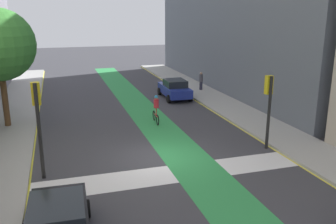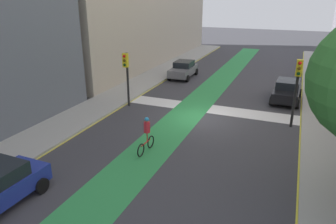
{
  "view_description": "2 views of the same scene",
  "coord_description": "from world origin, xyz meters",
  "px_view_note": "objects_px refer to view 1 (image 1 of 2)",
  "views": [
    {
      "loc": [
        -4.5,
        -16.06,
        6.94
      ],
      "look_at": [
        1.56,
        3.62,
        1.23
      ],
      "focal_mm": 38.9,
      "sensor_mm": 36.0,
      "label": 1
    },
    {
      "loc": [
        -5.2,
        18.64,
        7.59
      ],
      "look_at": [
        1.31,
        2.72,
        1.2
      ],
      "focal_mm": 33.87,
      "sensor_mm": 36.0,
      "label": 2
    }
  ],
  "objects_px": {
    "car_blue_right_far": "(175,89)",
    "cyclist_in_lane": "(156,109)",
    "traffic_signal_near_left": "(38,112)",
    "car_black_left_near": "(58,224)",
    "pedestrian_sidewalk_right_a": "(201,81)",
    "traffic_signal_near_right": "(269,98)"
  },
  "relations": [
    {
      "from": "car_blue_right_far",
      "to": "cyclist_in_lane",
      "type": "height_order",
      "value": "cyclist_in_lane"
    },
    {
      "from": "traffic_signal_near_right",
      "to": "cyclist_in_lane",
      "type": "relative_size",
      "value": 2.06
    },
    {
      "from": "traffic_signal_near_left",
      "to": "car_black_left_near",
      "type": "xyz_separation_m",
      "value": [
        0.57,
        -5.32,
        -2.12
      ]
    },
    {
      "from": "traffic_signal_near_left",
      "to": "pedestrian_sidewalk_right_a",
      "type": "relative_size",
      "value": 2.62
    },
    {
      "from": "car_black_left_near",
      "to": "cyclist_in_lane",
      "type": "bearing_deg",
      "value": 61.69
    },
    {
      "from": "traffic_signal_near_left",
      "to": "car_blue_right_far",
      "type": "distance_m",
      "value": 16.12
    },
    {
      "from": "traffic_signal_near_left",
      "to": "car_blue_right_far",
      "type": "xyz_separation_m",
      "value": [
        10.05,
        12.43,
        -2.12
      ]
    },
    {
      "from": "pedestrian_sidewalk_right_a",
      "to": "traffic_signal_near_right",
      "type": "bearing_deg",
      "value": -98.26
    },
    {
      "from": "car_blue_right_far",
      "to": "cyclist_in_lane",
      "type": "bearing_deg",
      "value": -117.73
    },
    {
      "from": "traffic_signal_near_right",
      "to": "car_black_left_near",
      "type": "bearing_deg",
      "value": -152.06
    },
    {
      "from": "car_blue_right_far",
      "to": "cyclist_in_lane",
      "type": "relative_size",
      "value": 2.29
    },
    {
      "from": "cyclist_in_lane",
      "to": "pedestrian_sidewalk_right_a",
      "type": "height_order",
      "value": "cyclist_in_lane"
    },
    {
      "from": "traffic_signal_near_left",
      "to": "car_blue_right_far",
      "type": "height_order",
      "value": "traffic_signal_near_left"
    },
    {
      "from": "traffic_signal_near_right",
      "to": "pedestrian_sidewalk_right_a",
      "type": "relative_size",
      "value": 2.41
    },
    {
      "from": "traffic_signal_near_left",
      "to": "pedestrian_sidewalk_right_a",
      "type": "distance_m",
      "value": 19.5
    },
    {
      "from": "traffic_signal_near_right",
      "to": "car_black_left_near",
      "type": "xyz_separation_m",
      "value": [
        -10.53,
        -5.59,
        -1.89
      ]
    },
    {
      "from": "traffic_signal_near_right",
      "to": "cyclist_in_lane",
      "type": "xyz_separation_m",
      "value": [
        -4.36,
        5.88,
        -1.73
      ]
    },
    {
      "from": "traffic_signal_near_left",
      "to": "cyclist_in_lane",
      "type": "relative_size",
      "value": 2.24
    },
    {
      "from": "cyclist_in_lane",
      "to": "car_blue_right_far",
      "type": "bearing_deg",
      "value": 62.27
    },
    {
      "from": "traffic_signal_near_right",
      "to": "traffic_signal_near_left",
      "type": "height_order",
      "value": "traffic_signal_near_left"
    },
    {
      "from": "traffic_signal_near_left",
      "to": "car_black_left_near",
      "type": "height_order",
      "value": "traffic_signal_near_left"
    },
    {
      "from": "traffic_signal_near_right",
      "to": "cyclist_in_lane",
      "type": "height_order",
      "value": "traffic_signal_near_right"
    }
  ]
}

